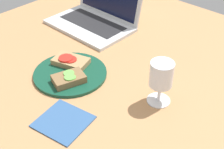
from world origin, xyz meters
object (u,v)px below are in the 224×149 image
sandwich_with_cucumber (69,79)px  sandwich_with_tomato (70,61)px  napkin (63,121)px  plate (70,73)px  wine_glass (161,76)px  laptop (97,14)px

sandwich_with_cucumber → sandwich_with_tomato: 10.30cm
sandwich_with_cucumber → napkin: sandwich_with_cucumber is taller
plate → napkin: bearing=-46.0°
wine_glass → napkin: (-14.14, -25.25, -9.09)cm
laptop → napkin: 59.90cm
napkin → sandwich_with_tomato: bearing=134.5°
plate → sandwich_with_cucumber: sandwich_with_cucumber is taller
wine_glass → laptop: (-49.41, 23.00, -5.11)cm
sandwich_with_tomato → wine_glass: bearing=10.0°
plate → laptop: (-19.91, 32.36, 3.66)cm
plate → sandwich_with_cucumber: 5.46cm
napkin → plate: bearing=134.0°
wine_glass → napkin: wine_glass is taller
sandwich_with_cucumber → sandwich_with_tomato: size_ratio=0.85×
sandwich_with_tomato → laptop: 33.13cm
sandwich_with_tomato → napkin: (19.10, -19.41, -1.95)cm
napkin → laptop: bearing=126.2°
laptop → sandwich_with_tomato: bearing=-60.7°
wine_glass → laptop: 54.74cm
sandwich_with_tomato → wine_glass: (33.24, 5.84, 7.15)cm
laptop → wine_glass: bearing=-25.0°
wine_glass → laptop: laptop is taller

